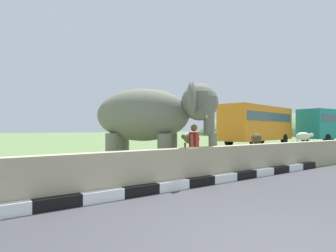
{
  "coord_description": "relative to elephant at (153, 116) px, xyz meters",
  "views": [
    {
      "loc": [
        -3.13,
        -1.96,
        1.51
      ],
      "look_at": [
        2.19,
        5.37,
        1.6
      ],
      "focal_mm": 30.14,
      "sensor_mm": 36.0,
      "label": 1
    }
  ],
  "objects": [
    {
      "name": "person_handler",
      "position": [
        1.19,
        -0.65,
        -0.99
      ],
      "size": [
        0.59,
        0.44,
        1.66
      ],
      "color": "navy",
      "rests_on": "ground_plane"
    },
    {
      "name": "hill_east",
      "position": [
        53.16,
        33.24,
        -1.91
      ],
      "size": [
        34.51,
        27.6,
        11.19
      ],
      "color": "#647E59",
      "rests_on": "ground_plane"
    },
    {
      "name": "barrier_parapet",
      "position": [
        0.16,
        -1.87,
        -1.41
      ],
      "size": [
        28.0,
        0.36,
        1.0
      ],
      "primitive_type": "cube",
      "color": "tan",
      "rests_on": "ground_plane"
    },
    {
      "name": "bus_orange",
      "position": [
        16.64,
        8.19,
        0.17
      ],
      "size": [
        9.97,
        4.24,
        3.5
      ],
      "color": "orange",
      "rests_on": "ground_plane"
    },
    {
      "name": "cow_near",
      "position": [
        6.25,
        5.4,
        -1.04
      ],
      "size": [
        0.8,
        1.92,
        1.23
      ],
      "color": "#473323",
      "rests_on": "ground_plane"
    },
    {
      "name": "cow_mid",
      "position": [
        10.16,
        3.56,
        -1.04
      ],
      "size": [
        1.63,
        1.63,
        1.23
      ],
      "color": "#473323",
      "rests_on": "ground_plane"
    },
    {
      "name": "elephant",
      "position": [
        0.0,
        0.0,
        0.0
      ],
      "size": [
        3.78,
        3.88,
        2.93
      ],
      "color": "slate",
      "rests_on": "ground_plane"
    },
    {
      "name": "bus_teal",
      "position": [
        26.88,
        6.68,
        0.17
      ],
      "size": [
        8.41,
        2.9,
        3.5
      ],
      "color": "teal",
      "rests_on": "ground_plane"
    },
    {
      "name": "striped_curb",
      "position": [
        -2.19,
        -2.17,
        -1.79
      ],
      "size": [
        16.2,
        0.2,
        0.24
      ],
      "color": "white",
      "rests_on": "ground_plane"
    },
    {
      "name": "cow_far",
      "position": [
        17.73,
        4.56,
        -1.04
      ],
      "size": [
        1.93,
        0.94,
        1.23
      ],
      "color": "beige",
      "rests_on": "ground_plane"
    }
  ]
}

